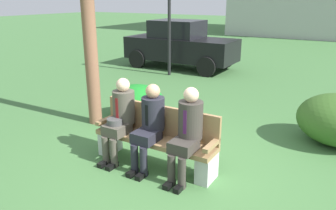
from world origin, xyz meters
name	(u,v)px	position (x,y,z in m)	size (l,w,h in m)	color
ground_plane	(179,166)	(0.00, 0.00, 0.00)	(80.00, 80.00, 0.00)	#41703B
park_bench	(156,138)	(-0.34, -0.10, 0.42)	(1.93, 0.44, 0.90)	#99754C
seated_man_left	(120,116)	(-0.91, -0.24, 0.72)	(0.34, 0.72, 1.29)	#4C473D
seated_man_middle	(150,123)	(-0.37, -0.23, 0.71)	(0.34, 0.72, 1.27)	#23232D
seated_man_right	(187,130)	(0.24, -0.23, 0.73)	(0.34, 0.72, 1.30)	#38332D
shrub_mid_lawn	(138,102)	(-1.75, 1.36, 0.36)	(1.16, 1.06, 0.72)	#1A7C24
parked_car_near	(180,45)	(-3.52, 6.37, 0.84)	(3.91, 1.71, 1.68)	black
street_lamp	(169,11)	(-3.28, 5.22, 2.02)	(0.24, 0.24, 3.26)	black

